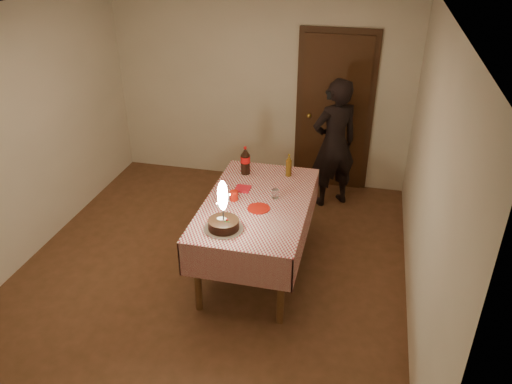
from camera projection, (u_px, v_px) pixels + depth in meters
ground at (212, 268)px, 5.31m from camera, size 4.00×4.50×0.01m
room_shell at (211, 119)px, 4.57m from camera, size 4.04×4.54×2.62m
dining_table at (257, 211)px, 4.98m from camera, size 1.02×1.72×0.82m
birthday_cake at (223, 218)px, 4.44m from camera, size 0.35×0.35×0.49m
red_plate at (259, 208)px, 4.80m from camera, size 0.22×0.22×0.01m
red_cup at (234, 196)px, 4.93m from camera, size 0.08×0.08×0.10m
clear_cup at (275, 194)px, 4.97m from camera, size 0.07×0.07×0.09m
napkin_stack at (243, 189)px, 5.14m from camera, size 0.15×0.15×0.02m
cola_bottle at (245, 161)px, 5.39m from camera, size 0.10×0.10×0.32m
amber_bottle_right at (289, 166)px, 5.36m from camera, size 0.06×0.06×0.26m
photographer at (334, 144)px, 6.16m from camera, size 0.72×0.66×1.65m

